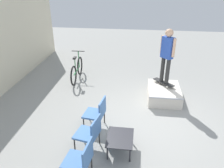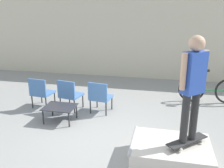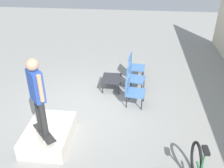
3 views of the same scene
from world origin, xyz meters
name	(u,v)px [view 3 (image 3 of 3)]	position (x,y,z in m)	size (l,w,h in m)	color
ground_plane	(85,108)	(0.00, 0.00, 0.00)	(24.00, 24.00, 0.00)	gray
skate_ramp_box	(49,135)	(1.44, -0.56, 0.20)	(1.39, 1.04, 0.42)	silver
skateboard_on_ramp	(44,133)	(1.70, -0.54, 0.48)	(0.74, 0.71, 0.07)	#2D2D2D
person_skater	(37,92)	(1.70, -0.54, 1.55)	(0.44, 0.42, 1.79)	#2D2D2D
coffee_table	(112,79)	(-1.18, 0.65, 0.34)	(0.75, 0.60, 0.38)	#2D2D33
patio_chair_left	(134,65)	(-2.03, 1.35, 0.48)	(0.58, 0.58, 0.86)	black
patio_chair_center	(134,76)	(-1.20, 1.35, 0.48)	(0.61, 0.61, 0.86)	black
patio_chair_right	(133,90)	(-0.36, 1.35, 0.48)	(0.59, 0.59, 0.86)	black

